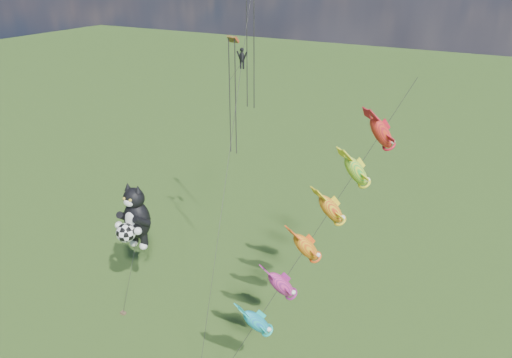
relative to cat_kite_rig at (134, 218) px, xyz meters
The scene contains 4 objects.
ground 10.00m from the cat_kite_rig, 69.26° to the right, with size 300.00×300.00×0.00m, color #1E3F0F.
cat_kite_rig is the anchor object (origin of this frame).
fish_windsock_rig 16.35m from the cat_kite_rig, ahead, with size 8.61×13.57×20.00m.
parafoil_rig 14.98m from the cat_kite_rig, 47.59° to the left, with size 5.62×16.86×24.97m.
Camera 1 is at (23.37, -20.32, 26.62)m, focal length 35.00 mm.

